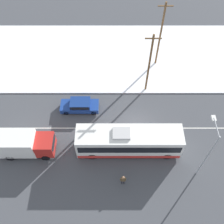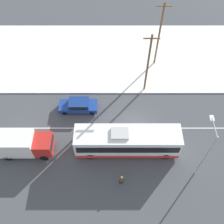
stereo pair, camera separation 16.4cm
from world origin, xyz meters
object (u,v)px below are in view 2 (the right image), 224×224
(pedestrian_at_stop, at_px, (122,180))
(box_truck, at_px, (23,143))
(utility_pole_roadside, at_px, (149,64))
(sedan_car, at_px, (79,105))
(city_bus, at_px, (128,141))
(utility_pole_snowlot, at_px, (160,35))
(streetlamp, at_px, (207,149))

(pedestrian_at_stop, bearing_deg, box_truck, 160.52)
(utility_pole_roadside, bearing_deg, sedan_car, -158.72)
(sedan_car, relative_size, utility_pole_roadside, 0.53)
(utility_pole_roadside, bearing_deg, city_bus, -106.48)
(city_bus, height_order, utility_pole_snowlot, utility_pole_snowlot)
(city_bus, relative_size, box_truck, 1.83)
(utility_pole_roadside, bearing_deg, utility_pole_snowlot, 69.99)
(sedan_car, bearing_deg, pedestrian_at_stop, 117.82)
(city_bus, height_order, pedestrian_at_stop, city_bus)
(city_bus, bearing_deg, streetlamp, -19.17)
(sedan_car, relative_size, utility_pole_snowlot, 0.49)
(sedan_car, height_order, utility_pole_snowlot, utility_pole_snowlot)
(box_truck, distance_m, sedan_car, 7.97)
(sedan_car, bearing_deg, utility_pole_roadside, -158.72)
(pedestrian_at_stop, height_order, utility_pole_snowlot, utility_pole_snowlot)
(city_bus, distance_m, utility_pole_roadside, 9.52)
(box_truck, bearing_deg, sedan_car, 46.76)
(streetlamp, xyz_separation_m, utility_pole_roadside, (-4.46, 11.16, -0.18))
(sedan_car, xyz_separation_m, utility_pole_snowlot, (10.02, 8.07, 4.07))
(city_bus, xyz_separation_m, utility_pole_snowlot, (4.34, 13.56, 3.21))
(city_bus, distance_m, streetlamp, 8.04)
(city_bus, xyz_separation_m, box_truck, (-11.10, -0.28, -0.05))
(sedan_car, height_order, utility_pole_roadside, utility_pole_roadside)
(utility_pole_roadside, bearing_deg, box_truck, -146.70)
(box_truck, xyz_separation_m, utility_pole_snowlot, (15.45, 13.84, 3.26))
(streetlamp, bearing_deg, sedan_car, 147.99)
(utility_pole_roadside, height_order, utility_pole_snowlot, utility_pole_snowlot)
(pedestrian_at_stop, bearing_deg, sedan_car, 117.82)
(city_bus, bearing_deg, box_truck, -178.57)
(box_truck, height_order, utility_pole_roadside, utility_pole_roadside)
(pedestrian_at_stop, relative_size, utility_pole_snowlot, 0.18)
(pedestrian_at_stop, distance_m, utility_pole_roadside, 13.55)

